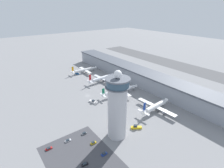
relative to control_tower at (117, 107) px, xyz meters
name	(u,v)px	position (x,y,z in m)	size (l,w,h in m)	color
ground_plane	(87,96)	(-68.70, 13.66, -24.38)	(1000.00, 1000.00, 0.00)	gray
terminal_building	(135,74)	(-68.70, 83.66, -15.35)	(244.00, 25.00, 17.86)	#9399A3
runway_strip	(181,66)	(-68.70, 186.62, -24.37)	(366.00, 44.00, 0.01)	#515154
control_tower	(117,107)	(0.00, 0.00, 0.00)	(16.85, 16.85, 51.23)	#BCBCC1
parking_lot_surface	(85,165)	(9.75, -32.38, -24.37)	(64.00, 40.00, 0.01)	#424247
airplane_gate_alpha	(85,70)	(-135.19, 46.89, -20.05)	(33.17, 38.71, 12.42)	white
airplane_gate_bravo	(102,78)	(-92.54, 48.34, -19.81)	(34.28, 37.99, 13.66)	silver
airplane_gate_charlie	(121,90)	(-50.43, 44.84, -19.88)	(31.65, 45.81, 12.23)	white
airplane_gate_delta	(156,106)	(-4.95, 49.04, -19.68)	(41.25, 35.14, 14.28)	white
service_truck_catering	(136,127)	(3.16, 16.83, -23.27)	(6.79, 8.35, 3.16)	black
service_truck_fuel	(93,102)	(-52.69, 10.67, -23.34)	(8.59, 4.49, 2.98)	black
service_truck_baggage	(77,73)	(-137.02, 35.10, -23.28)	(7.24, 3.88, 3.13)	black
service_truck_water	(113,120)	(-15.55, 7.79, -23.38)	(2.48, 5.78, 2.87)	black
car_red_hatchback	(93,143)	(-2.76, -18.94, -23.75)	(2.02, 4.13, 1.60)	black
car_maroon_suv	(104,154)	(10.12, -18.61, -23.81)	(2.06, 4.14, 1.47)	black
car_black_suv	(84,133)	(-15.55, -19.25, -23.82)	(1.75, 4.11, 1.44)	black
car_grey_coupe	(49,149)	(-16.21, -45.77, -23.84)	(1.84, 4.36, 1.39)	black
car_yellow_taxi	(85,164)	(9.73, -32.62, -23.79)	(1.94, 4.32, 1.51)	black
car_navy_sedan	(68,141)	(-15.69, -32.28, -23.83)	(1.95, 4.49, 1.40)	black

